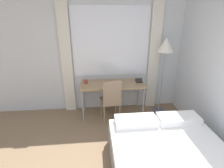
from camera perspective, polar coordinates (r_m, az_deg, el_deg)
wall_back_with_window at (r=3.99m, az=-3.89°, el=9.92°), size 4.79×0.13×2.70m
wall_right at (r=3.30m, az=31.99°, el=3.91°), size 0.05×3.79×2.70m
desk at (r=3.85m, az=0.15°, el=-0.65°), size 1.39×0.57×0.76m
desk_chair at (r=3.68m, az=-0.32°, el=-4.72°), size 0.45×0.45×0.96m
standing_lamp at (r=3.90m, az=16.97°, el=10.15°), size 0.33×0.33×1.73m
telephone at (r=3.95m, az=8.72°, el=1.15°), size 0.15×0.13×0.09m
book at (r=3.82m, az=0.05°, el=0.35°), size 0.31×0.19×0.02m
mug at (r=3.86m, az=-8.64°, el=0.79°), size 0.09×0.09×0.09m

